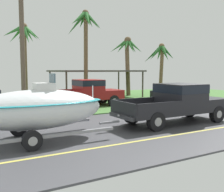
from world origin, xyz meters
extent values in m
cube|color=#424247|center=(0.00, 0.00, -0.03)|extent=(36.00, 8.00, 0.06)
cube|color=#477538|center=(0.00, 11.00, 0.00)|extent=(36.00, 14.00, 0.11)
cube|color=black|center=(-1.64, 0.02, 0.63)|extent=(5.72, 2.00, 0.22)
cube|color=black|center=(0.42, 0.02, 0.93)|extent=(1.60, 2.00, 0.38)
cube|color=black|center=(-1.24, 0.02, 1.30)|extent=(1.72, 2.00, 1.12)
cube|color=black|center=(-1.24, 0.02, 1.63)|extent=(1.74, 2.02, 0.38)
cube|color=black|center=(-3.30, 0.02, 0.76)|extent=(2.40, 2.00, 0.04)
cube|color=black|center=(-3.30, 0.97, 0.96)|extent=(2.40, 0.08, 0.45)
cube|color=black|center=(-3.30, -0.94, 0.96)|extent=(2.40, 0.08, 0.45)
cube|color=black|center=(-4.46, 0.02, 0.96)|extent=(0.08, 2.00, 0.45)
cube|color=#333338|center=(-4.56, 0.02, 0.57)|extent=(0.12, 1.80, 0.16)
sphere|color=#B2B2B7|center=(-4.68, 0.02, 0.62)|extent=(0.10, 0.10, 0.10)
cylinder|color=black|center=(0.34, 0.90, 0.40)|extent=(0.80, 0.28, 0.80)
cylinder|color=#9E9EA3|center=(0.34, 0.90, 0.40)|extent=(0.36, 0.29, 0.36)
cylinder|color=black|center=(0.34, -0.87, 0.40)|extent=(0.80, 0.28, 0.80)
cylinder|color=#9E9EA3|center=(0.34, -0.87, 0.40)|extent=(0.36, 0.29, 0.36)
cylinder|color=black|center=(-3.42, 0.90, 0.40)|extent=(0.80, 0.28, 0.80)
cylinder|color=#9E9EA3|center=(-3.42, 0.90, 0.40)|extent=(0.36, 0.29, 0.36)
cylinder|color=black|center=(-3.42, -0.87, 0.40)|extent=(0.80, 0.28, 0.80)
cylinder|color=#9E9EA3|center=(-3.42, -0.87, 0.40)|extent=(0.36, 0.29, 0.36)
cube|color=gray|center=(-5.13, 0.02, 0.38)|extent=(0.90, 0.10, 0.08)
cube|color=gray|center=(-8.02, 1.03, 0.38)|extent=(4.89, 0.12, 0.10)
cube|color=gray|center=(-8.02, -1.00, 0.38)|extent=(4.89, 0.12, 0.10)
cylinder|color=black|center=(-8.51, 1.09, 0.32)|extent=(0.64, 0.22, 0.64)
cylinder|color=#9E9EA3|center=(-8.51, 1.09, 0.32)|extent=(0.29, 0.23, 0.29)
cylinder|color=black|center=(-8.51, -1.06, 0.32)|extent=(0.64, 0.22, 0.64)
cylinder|color=#9E9EA3|center=(-8.51, -1.06, 0.32)|extent=(0.29, 0.23, 0.29)
ellipsoid|color=silver|center=(-8.02, 0.02, 1.13)|extent=(4.77, 1.99, 1.40)
ellipsoid|color=teal|center=(-8.02, 0.02, 1.38)|extent=(4.87, 2.03, 0.12)
cube|color=silver|center=(-7.78, 0.02, 1.74)|extent=(0.70, 0.60, 0.65)
cube|color=slate|center=(-7.48, 0.02, 2.21)|extent=(0.06, 0.56, 0.36)
cylinder|color=silver|center=(-5.87, 0.02, 1.66)|extent=(0.04, 0.04, 0.50)
cube|color=maroon|center=(-3.03, 7.33, 0.63)|extent=(5.50, 1.91, 0.22)
cube|color=maroon|center=(-1.06, 7.33, 0.93)|extent=(1.54, 1.91, 0.38)
cube|color=maroon|center=(-2.65, 7.33, 1.31)|extent=(1.65, 1.91, 1.13)
cube|color=black|center=(-2.65, 7.33, 1.64)|extent=(1.67, 1.93, 0.38)
cube|color=#621111|center=(-4.63, 7.33, 0.76)|extent=(2.31, 1.91, 0.04)
cube|color=maroon|center=(-4.63, 8.24, 0.96)|extent=(2.31, 0.08, 0.45)
cube|color=maroon|center=(-4.63, 6.41, 0.96)|extent=(2.31, 0.08, 0.45)
cube|color=maroon|center=(-5.74, 7.33, 0.96)|extent=(0.08, 1.91, 0.45)
cube|color=#333338|center=(-5.84, 7.33, 0.57)|extent=(0.12, 1.72, 0.16)
sphere|color=#B2B2B7|center=(-5.96, 7.33, 0.62)|extent=(0.10, 0.10, 0.10)
cylinder|color=black|center=(-1.13, 8.17, 0.40)|extent=(0.80, 0.28, 0.80)
cylinder|color=#9E9EA3|center=(-1.13, 8.17, 0.40)|extent=(0.36, 0.29, 0.36)
cylinder|color=black|center=(-1.13, 6.48, 0.40)|extent=(0.80, 0.28, 0.80)
cylinder|color=#9E9EA3|center=(-1.13, 6.48, 0.40)|extent=(0.36, 0.29, 0.36)
cylinder|color=black|center=(-4.74, 8.17, 0.40)|extent=(0.80, 0.28, 0.80)
cylinder|color=#9E9EA3|center=(-4.74, 8.17, 0.40)|extent=(0.36, 0.29, 0.36)
cylinder|color=black|center=(-4.74, 6.48, 0.40)|extent=(0.80, 0.28, 0.80)
cylinder|color=#9E9EA3|center=(-4.74, 6.48, 0.40)|extent=(0.36, 0.29, 0.36)
cube|color=black|center=(5.14, 6.79, 0.53)|extent=(4.31, 1.80, 0.70)
cube|color=black|center=(4.92, 6.79, 1.13)|extent=(2.41, 1.66, 0.50)
cylinder|color=black|center=(6.60, 7.60, 0.33)|extent=(0.66, 0.22, 0.66)
cylinder|color=#9E9EA3|center=(6.60, 7.60, 0.33)|extent=(0.30, 0.23, 0.30)
cylinder|color=black|center=(6.60, 5.97, 0.33)|extent=(0.66, 0.22, 0.66)
cylinder|color=#9E9EA3|center=(6.60, 5.97, 0.33)|extent=(0.30, 0.23, 0.30)
cylinder|color=black|center=(3.67, 7.60, 0.33)|extent=(0.66, 0.22, 0.66)
cylinder|color=#9E9EA3|center=(3.67, 7.60, 0.33)|extent=(0.30, 0.23, 0.30)
cylinder|color=black|center=(3.67, 5.97, 0.33)|extent=(0.66, 0.22, 0.66)
cylinder|color=#9E9EA3|center=(3.67, 5.97, 0.33)|extent=(0.30, 0.23, 0.30)
cylinder|color=black|center=(-7.82, 8.75, 0.33)|extent=(0.66, 0.22, 0.66)
cylinder|color=#9E9EA3|center=(-7.82, 8.75, 0.33)|extent=(0.30, 0.23, 0.30)
cylinder|color=black|center=(-7.82, 7.03, 0.33)|extent=(0.66, 0.22, 0.66)
cylinder|color=#9E9EA3|center=(-7.82, 7.03, 0.33)|extent=(0.30, 0.23, 0.30)
cylinder|color=#4C4238|center=(4.25, 14.59, 1.19)|extent=(0.14, 0.14, 2.37)
cylinder|color=#4C4238|center=(4.25, 10.37, 1.19)|extent=(0.14, 0.14, 2.37)
cylinder|color=#4C4238|center=(-3.09, 14.59, 1.19)|extent=(0.14, 0.14, 2.37)
cylinder|color=#4C4238|center=(-3.09, 10.37, 1.19)|extent=(0.14, 0.14, 2.37)
cube|color=#4C4742|center=(0.58, 12.48, 2.44)|extent=(7.85, 4.72, 0.14)
cylinder|color=brown|center=(5.98, 9.86, 2.36)|extent=(0.33, 0.57, 4.73)
cone|color=#286028|center=(6.67, 9.95, 4.25)|extent=(1.60, 0.53, 1.21)
cone|color=#286028|center=(6.33, 10.56, 4.10)|extent=(1.15, 1.80, 1.54)
cone|color=#286028|center=(5.50, 10.52, 3.99)|extent=(1.36, 1.71, 1.70)
cone|color=#286028|center=(5.21, 9.71, 4.08)|extent=(1.85, 0.72, 1.59)
cone|color=#286028|center=(5.70, 9.08, 4.04)|extent=(1.03, 1.94, 1.68)
cone|color=#286028|center=(6.23, 9.33, 4.12)|extent=(0.97, 1.46, 1.46)
sphere|color=brown|center=(5.98, 9.86, 4.72)|extent=(0.52, 0.52, 0.52)
cylinder|color=brown|center=(-5.35, 14.19, 3.10)|extent=(0.34, 0.40, 6.20)
cone|color=#387A38|center=(-4.70, 14.16, 5.69)|extent=(1.53, 0.40, 1.28)
cone|color=#387A38|center=(-4.85, 14.78, 5.63)|extent=(1.40, 1.55, 1.41)
cone|color=#387A38|center=(-5.44, 14.81, 5.58)|extent=(0.49, 1.47, 1.44)
cone|color=#387A38|center=(-5.83, 14.87, 5.57)|extent=(1.35, 1.72, 1.52)
cone|color=#387A38|center=(-6.20, 14.16, 5.74)|extent=(1.91, 0.48, 1.28)
cone|color=#387A38|center=(-5.66, 13.86, 5.58)|extent=(1.02, 1.08, 1.42)
cone|color=#387A38|center=(-5.30, 13.60, 5.44)|extent=(0.51, 1.52, 1.76)
cone|color=#387A38|center=(-4.94, 13.62, 5.61)|extent=(1.24, 1.53, 1.44)
sphere|color=brown|center=(-5.35, 14.19, 6.20)|extent=(0.55, 0.55, 0.55)
cylinder|color=brown|center=(4.02, 12.56, 2.71)|extent=(0.40, 0.78, 5.43)
cone|color=#387A38|center=(4.46, 12.49, 4.81)|extent=(1.26, 0.60, 1.45)
cone|color=#387A38|center=(4.42, 13.07, 5.03)|extent=(1.23, 1.43, 1.11)
cone|color=#387A38|center=(4.04, 13.46, 4.98)|extent=(0.39, 1.97, 1.20)
cone|color=#387A38|center=(3.46, 13.25, 4.87)|extent=(1.52, 1.77, 1.41)
cone|color=#387A38|center=(3.45, 12.63, 4.78)|extent=(1.40, 0.45, 1.47)
cone|color=#387A38|center=(3.54, 12.06, 4.86)|extent=(1.32, 1.36, 1.36)
cone|color=#387A38|center=(4.00, 12.00, 4.79)|extent=(0.38, 1.37, 1.48)
cone|color=#387A38|center=(4.46, 11.99, 4.81)|extent=(1.30, 1.54, 1.49)
sphere|color=brown|center=(4.02, 12.56, 5.42)|extent=(0.64, 0.64, 0.64)
cylinder|color=brown|center=(-1.53, 10.14, 3.48)|extent=(0.32, 0.45, 6.96)
cone|color=#2D6B2D|center=(-0.82, 10.22, 6.43)|extent=(1.66, 0.51, 1.32)
cone|color=#2D6B2D|center=(-1.02, 10.58, 6.53)|extent=(1.42, 1.30, 1.17)
cone|color=#2D6B2D|center=(-1.55, 10.64, 6.46)|extent=(0.46, 1.30, 1.29)
cone|color=#2D6B2D|center=(-2.16, 10.42, 6.11)|extent=(1.62, 0.96, 1.89)
cone|color=#2D6B2D|center=(-2.29, 9.68, 6.40)|extent=(1.91, 1.37, 1.44)
cone|color=#2D6B2D|center=(-1.69, 9.42, 6.35)|extent=(0.79, 1.80, 1.54)
cone|color=#2D6B2D|center=(-1.11, 9.78, 6.34)|extent=(1.20, 1.09, 1.43)
sphere|color=brown|center=(-1.53, 10.14, 6.96)|extent=(0.51, 0.51, 0.51)
cylinder|color=brown|center=(-7.47, 4.91, 3.56)|extent=(0.24, 0.24, 7.13)
camera|label=1|loc=(-10.44, -9.36, 2.50)|focal=42.89mm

